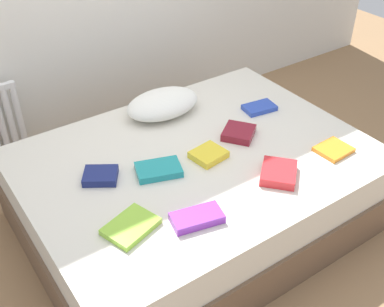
# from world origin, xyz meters

# --- Properties ---
(ground_plane) EXTENTS (8.00, 8.00, 0.00)m
(ground_plane) POSITION_xyz_m (0.00, 0.00, 0.00)
(ground_plane) COLOR #93704C
(bed) EXTENTS (2.00, 1.50, 0.50)m
(bed) POSITION_xyz_m (0.00, 0.00, 0.25)
(bed) COLOR brown
(bed) RESTS_ON ground
(pillow) EXTENTS (0.49, 0.33, 0.15)m
(pillow) POSITION_xyz_m (0.08, 0.50, 0.57)
(pillow) COLOR white
(pillow) RESTS_ON bed
(textbook_yellow) EXTENTS (0.20, 0.18, 0.04)m
(textbook_yellow) POSITION_xyz_m (0.04, -0.06, 0.52)
(textbook_yellow) COLOR yellow
(textbook_yellow) RESTS_ON bed
(textbook_lime) EXTENTS (0.29, 0.25, 0.03)m
(textbook_lime) POSITION_xyz_m (-0.60, -0.31, 0.52)
(textbook_lime) COLOR #8CC638
(textbook_lime) RESTS_ON bed
(textbook_maroon) EXTENTS (0.26, 0.25, 0.05)m
(textbook_maroon) POSITION_xyz_m (0.32, 0.02, 0.52)
(textbook_maroon) COLOR maroon
(textbook_maroon) RESTS_ON bed
(textbook_red) EXTENTS (0.29, 0.28, 0.05)m
(textbook_red) POSITION_xyz_m (0.25, -0.41, 0.53)
(textbook_red) COLOR red
(textbook_red) RESTS_ON bed
(textbook_purple) EXTENTS (0.27, 0.18, 0.04)m
(textbook_purple) POSITION_xyz_m (-0.31, -0.45, 0.52)
(textbook_purple) COLOR purple
(textbook_purple) RESTS_ON bed
(textbook_blue) EXTENTS (0.22, 0.16, 0.03)m
(textbook_blue) POSITION_xyz_m (0.63, 0.18, 0.52)
(textbook_blue) COLOR #2847B7
(textbook_blue) RESTS_ON bed
(textbook_navy) EXTENTS (0.23, 0.22, 0.04)m
(textbook_navy) POSITION_xyz_m (-0.55, 0.11, 0.52)
(textbook_navy) COLOR navy
(textbook_navy) RESTS_ON bed
(textbook_teal) EXTENTS (0.28, 0.23, 0.04)m
(textbook_teal) POSITION_xyz_m (-0.27, -0.02, 0.52)
(textbook_teal) COLOR teal
(textbook_teal) RESTS_ON bed
(textbook_orange) EXTENTS (0.20, 0.18, 0.02)m
(textbook_orange) POSITION_xyz_m (0.68, -0.42, 0.51)
(textbook_orange) COLOR orange
(textbook_orange) RESTS_ON bed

